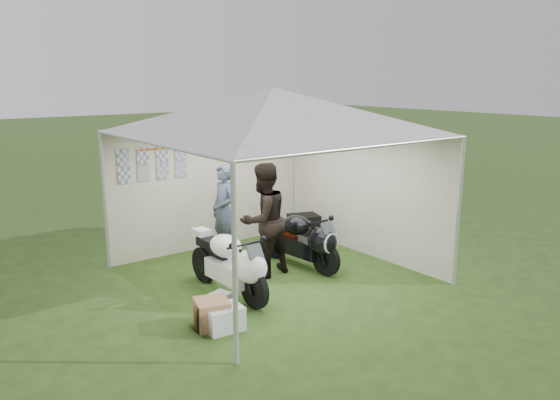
# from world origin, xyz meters

# --- Properties ---
(ground) EXTENTS (80.00, 80.00, 0.00)m
(ground) POSITION_xyz_m (0.00, 0.00, 0.00)
(ground) COLOR #2B461A
(ground) RESTS_ON ground
(canopy_tent) EXTENTS (5.66, 5.66, 3.00)m
(canopy_tent) POSITION_xyz_m (-0.00, 0.03, 2.58)
(canopy_tent) COLOR silver
(canopy_tent) RESTS_ON ground
(motorcycle_white) EXTENTS (0.45, 1.89, 0.93)m
(motorcycle_white) POSITION_xyz_m (-1.00, -0.31, 0.52)
(motorcycle_white) COLOR black
(motorcycle_white) RESTS_ON ground
(motorcycle_black) EXTENTS (0.51, 1.83, 0.90)m
(motorcycle_black) POSITION_xyz_m (0.63, 0.03, 0.50)
(motorcycle_black) COLOR black
(motorcycle_black) RESTS_ON ground
(paddock_stand) EXTENTS (0.41, 0.28, 0.29)m
(paddock_stand) POSITION_xyz_m (0.55, 0.86, 0.15)
(paddock_stand) COLOR #252BC8
(paddock_stand) RESTS_ON ground
(person_dark_jacket) EXTENTS (0.98, 0.81, 1.85)m
(person_dark_jacket) POSITION_xyz_m (-0.11, 0.13, 0.92)
(person_dark_jacket) COLOR black
(person_dark_jacket) RESTS_ON ground
(person_blue_jacket) EXTENTS (0.43, 0.63, 1.68)m
(person_blue_jacket) POSITION_xyz_m (-0.13, 1.31, 0.84)
(person_blue_jacket) COLOR slate
(person_blue_jacket) RESTS_ON ground
(equipment_box) EXTENTS (0.66, 0.59, 0.56)m
(equipment_box) POSITION_xyz_m (1.54, 1.11, 0.28)
(equipment_box) COLOR black
(equipment_box) RESTS_ON ground
(crate_0) EXTENTS (0.50, 0.41, 0.31)m
(crate_0) POSITION_xyz_m (-1.67, -1.18, 0.16)
(crate_0) COLOR silver
(crate_0) RESTS_ON ground
(crate_1) EXTENTS (0.51, 0.51, 0.37)m
(crate_1) POSITION_xyz_m (-1.75, -1.03, 0.19)
(crate_1) COLOR #916E4C
(crate_1) RESTS_ON ground
(crate_2) EXTENTS (0.36, 0.33, 0.22)m
(crate_2) POSITION_xyz_m (-1.37, -0.58, 0.11)
(crate_2) COLOR silver
(crate_2) RESTS_ON ground
(crate_3) EXTENTS (0.44, 0.38, 0.25)m
(crate_3) POSITION_xyz_m (-1.61, -1.01, 0.12)
(crate_3) COLOR brown
(crate_3) RESTS_ON ground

